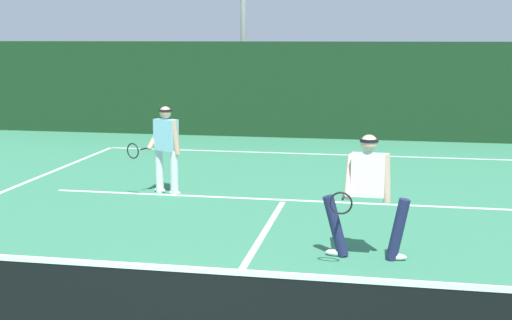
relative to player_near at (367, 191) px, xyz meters
The scene contains 8 objects.
court_line_baseline_far 8.31m from the player_near, 100.77° to the left, with size 10.85×0.10×0.01m, color white.
court_line_service 3.57m from the player_near, 116.64° to the left, with size 8.84×0.10×0.01m, color white.
court_line_centre 1.82m from the player_near, 169.39° to the right, with size 0.10×6.40×0.01m, color white.
tennis_net 3.84m from the player_near, 113.88° to the right, with size 11.88×0.09×1.10m.
player_near is the anchor object (origin of this frame).
player_far 4.97m from the player_near, 140.13° to the left, with size 0.96×0.84×1.66m.
tennis_ball 2.94m from the player_near, 125.79° to the right, with size 0.07×0.07×0.07m, color #D1E033.
back_fence_windscreen 10.98m from the player_near, 98.10° to the left, with size 21.96×0.12×2.81m, color #17371C.
Camera 1 is at (1.69, -5.40, 2.94)m, focal length 47.65 mm.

